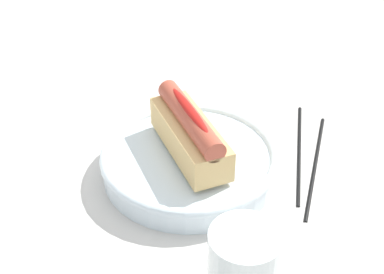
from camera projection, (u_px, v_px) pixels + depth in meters
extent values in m
plane|color=beige|center=(188.00, 165.00, 0.69)|extent=(2.40, 2.40, 0.00)
cylinder|color=silver|center=(192.00, 163.00, 0.67)|extent=(0.22, 0.22, 0.03)
torus|color=silver|center=(192.00, 154.00, 0.66)|extent=(0.23, 0.23, 0.01)
cube|color=#DBB270|center=(192.00, 137.00, 0.65)|extent=(0.16, 0.08, 0.04)
cylinder|color=#B24C38|center=(192.00, 118.00, 0.63)|extent=(0.15, 0.06, 0.03)
ellipsoid|color=red|center=(192.00, 110.00, 0.63)|extent=(0.11, 0.04, 0.01)
cylinder|color=white|center=(243.00, 270.00, 0.49)|extent=(0.07, 0.07, 0.09)
cylinder|color=black|center=(299.00, 150.00, 0.71)|extent=(0.21, 0.08, 0.01)
cylinder|color=black|center=(315.00, 163.00, 0.69)|extent=(0.20, 0.10, 0.01)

